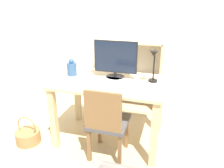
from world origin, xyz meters
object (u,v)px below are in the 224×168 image
(desk_lamp, at_px, (154,63))
(keyboard, at_px, (114,80))
(monitor, at_px, (115,59))
(bookshelf, at_px, (116,75))
(chair, at_px, (107,121))
(vase, at_px, (72,68))
(basket, at_px, (28,136))

(desk_lamp, bearing_deg, keyboard, -173.82)
(monitor, distance_m, bookshelf, 0.89)
(chair, bearing_deg, desk_lamp, 51.47)
(monitor, distance_m, vase, 0.53)
(monitor, xyz_separation_m, vase, (-0.51, -0.06, -0.14))
(monitor, distance_m, keyboard, 0.24)
(monitor, relative_size, desk_lamp, 1.35)
(vase, height_order, bookshelf, bookshelf)
(desk_lamp, bearing_deg, monitor, 172.76)
(vase, height_order, chair, vase)
(keyboard, relative_size, basket, 1.11)
(keyboard, height_order, chair, chair)
(chair, xyz_separation_m, basket, (-0.98, -0.00, -0.36))
(vase, xyz_separation_m, chair, (0.55, -0.39, -0.39))
(monitor, distance_m, desk_lamp, 0.43)
(bookshelf, bearing_deg, chair, -79.59)
(keyboard, height_order, bookshelf, bookshelf)
(keyboard, bearing_deg, bookshelf, 103.34)
(chair, relative_size, bookshelf, 0.80)
(keyboard, xyz_separation_m, bookshelf, (-0.20, 0.84, -0.24))
(desk_lamp, relative_size, chair, 0.44)
(keyboard, bearing_deg, desk_lamp, 6.18)
(chair, height_order, basket, chair)
(monitor, bearing_deg, keyboard, -80.53)
(monitor, height_order, basket, monitor)
(basket, bearing_deg, bookshelf, 57.51)
(keyboard, relative_size, vase, 1.89)
(monitor, bearing_deg, vase, -173.80)
(chair, distance_m, bookshelf, 1.21)
(vase, bearing_deg, basket, -137.82)
(vase, relative_size, desk_lamp, 0.55)
(desk_lamp, relative_size, basket, 1.06)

